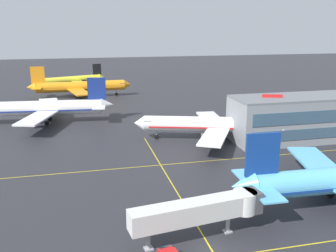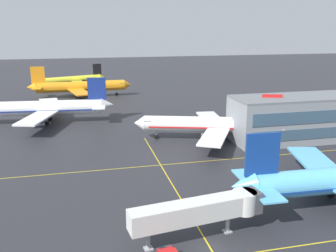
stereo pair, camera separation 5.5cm
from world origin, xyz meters
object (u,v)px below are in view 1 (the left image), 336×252
Objects in this scene: airliner_far_left_stand at (80,87)px; airliner_far_right_stand at (72,80)px; airliner_third_row at (42,108)px; jet_bridge at (207,209)px; airliner_second_row at (211,125)px.

airliner_far_right_stand is at bearing 97.53° from airliner_far_left_stand.
airliner_third_row is 65.33m from airliner_far_right_stand.
airliner_third_row is 73.19m from jet_bridge.
airliner_third_row is at bearing -96.63° from airliner_far_right_stand.
airliner_far_left_stand is at bearing 74.21° from airliner_third_row.
jet_bridge is at bearing -81.89° from airliner_far_right_stand.
airliner_third_row reaches higher than airliner_second_row.
airliner_far_right_stand is (-34.23, 92.00, -0.53)m from airliner_second_row.
airliner_far_left_stand reaches higher than airliner_far_right_stand.
airliner_second_row is at bearing -32.99° from airliner_third_row.
airliner_second_row is at bearing -69.59° from airliner_far_right_stand.
airliner_far_left_stand is 26.28m from airliner_far_right_stand.
airliner_far_right_stand reaches higher than jet_bridge.
jet_bridge is (18.97, -133.10, 0.61)m from airliner_far_right_stand.
airliner_far_left_stand is at bearing -82.47° from airliner_far_right_stand.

